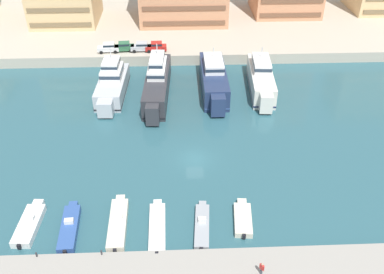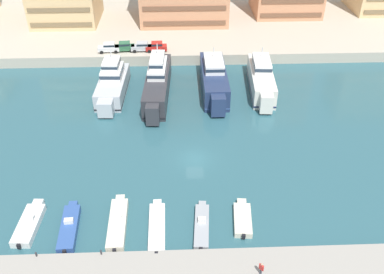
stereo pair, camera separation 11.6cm
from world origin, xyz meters
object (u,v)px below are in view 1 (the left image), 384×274
Objects in this scene: motorboat_white_center_left at (157,227)px; car_white_far_left at (109,47)px; motorboat_white_far_left at (30,224)px; pedestrian_near_edge at (262,268)px; yacht_charcoal_left at (157,82)px; motorboat_blue_left at (70,227)px; yacht_ivory_center_left at (261,79)px; yacht_navy_mid_left at (214,79)px; motorboat_grey_center at (202,226)px; car_red_center_left at (156,46)px; motorboat_cream_center_right at (243,219)px; car_green_left at (124,46)px; motorboat_cream_mid_left at (118,223)px; yacht_silver_far_left at (112,84)px; car_silver_mid_left at (142,46)px.

motorboat_white_center_left is 1.97× the size of car_white_far_left.
motorboat_white_far_left is 26.31m from pedestrian_near_edge.
yacht_charcoal_left is 31.92m from motorboat_blue_left.
motorboat_white_center_left is (-17.16, -32.05, -1.69)m from yacht_ivory_center_left.
yacht_navy_mid_left is 32.18m from motorboat_grey_center.
motorboat_white_far_left is 1.75× the size of car_red_center_left.
motorboat_grey_center is 47.01m from car_white_far_left.
car_white_far_left is at bearing 84.60° from motorboat_white_far_left.
motorboat_cream_center_right is (24.32, -0.13, -0.08)m from motorboat_white_far_left.
yacht_navy_mid_left reaches higher than car_green_left.
car_white_far_left is (-5.96, 43.72, 2.50)m from motorboat_cream_mid_left.
yacht_navy_mid_left is (9.68, 1.11, -0.20)m from yacht_charcoal_left.
yacht_ivory_center_left reaches higher than car_green_left.
yacht_navy_mid_left reaches higher than car_red_center_left.
motorboat_cream_mid_left is 16.85m from pedestrian_near_edge.
motorboat_grey_center is at bearing -2.98° from motorboat_white_far_left.
motorboat_cream_center_right is 44.96m from car_red_center_left.
yacht_silver_far_left is 1.86× the size of motorboat_white_center_left.
motorboat_white_center_left is 45.37m from car_green_left.
motorboat_cream_center_right is (4.76, 0.89, -0.02)m from motorboat_grey_center.
yacht_ivory_center_left is 22.21m from car_red_center_left.
car_green_left is at bearing 80.89° from motorboat_white_far_left.
yacht_navy_mid_left reaches higher than motorboat_grey_center.
motorboat_blue_left is 44.67m from car_silver_mid_left.
motorboat_white_far_left is 4.50× the size of pedestrian_near_edge.
yacht_charcoal_left is 39.51m from pedestrian_near_edge.
motorboat_cream_mid_left reaches higher than motorboat_white_far_left.
car_red_center_left reaches higher than motorboat_white_far_left.
motorboat_blue_left is 21.66m from pedestrian_near_edge.
yacht_navy_mid_left is at bearing 2.34° from yacht_silver_far_left.
yacht_charcoal_left is 2.68× the size of motorboat_grey_center.
motorboat_cream_mid_left is 4.51m from motorboat_white_center_left.
motorboat_cream_mid_left is at bearing -113.21° from yacht_navy_mid_left.
yacht_silver_far_left is at bearing -107.92° from car_silver_mid_left.
yacht_ivory_center_left is (8.19, 0.09, -0.08)m from yacht_navy_mid_left.
yacht_navy_mid_left is at bearing 66.79° from motorboat_cream_mid_left.
car_green_left is (-17.33, 43.72, 2.66)m from motorboat_cream_center_right.
yacht_silver_far_left is at bearing 105.00° from motorboat_white_center_left.
yacht_silver_far_left is 3.71× the size of car_silver_mid_left.
car_white_far_left is 2.58× the size of pedestrian_near_edge.
car_silver_mid_left is (6.34, 0.17, 0.00)m from car_white_far_left.
yacht_ivory_center_left reaches higher than motorboat_white_far_left.
motorboat_grey_center is at bearing -66.70° from yacht_silver_far_left.
car_green_left is at bearing 177.92° from car_silver_mid_left.
yacht_ivory_center_left is at bearing 49.59° from motorboat_blue_left.
motorboat_cream_mid_left is 1.15× the size of motorboat_grey_center.
motorboat_grey_center is 44.91m from car_red_center_left.
motorboat_white_center_left is at bearing -105.67° from yacht_navy_mid_left.
motorboat_white_far_left is (-23.47, -30.87, -1.73)m from yacht_navy_mid_left.
yacht_navy_mid_left is 20.83m from car_green_left.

